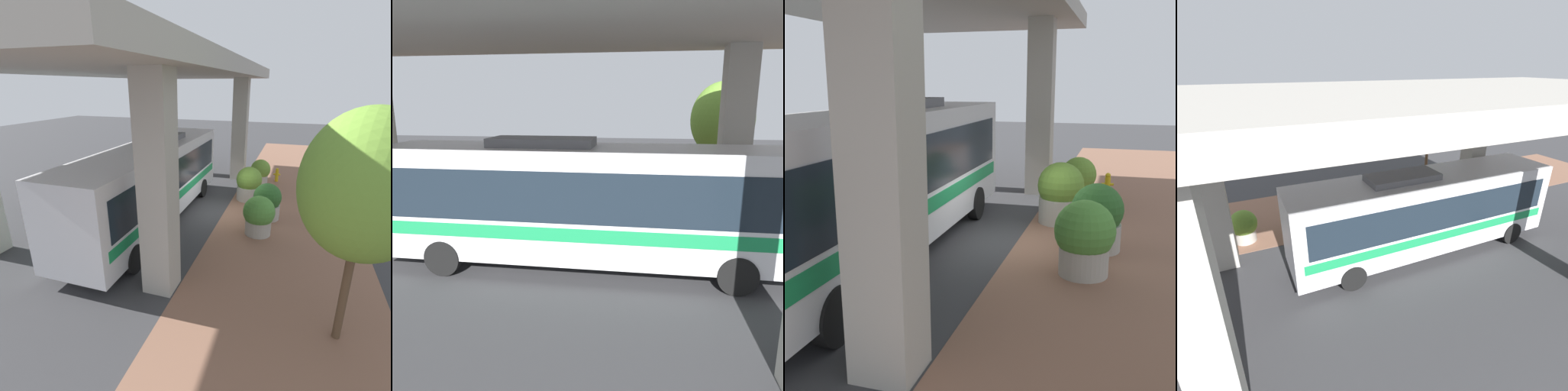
# 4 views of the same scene
# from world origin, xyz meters

# --- Properties ---
(ground_plane) EXTENTS (80.00, 80.00, 0.00)m
(ground_plane) POSITION_xyz_m (0.00, 0.00, 0.00)
(ground_plane) COLOR #38383A
(ground_plane) RESTS_ON ground
(sidewalk_strip) EXTENTS (6.00, 40.00, 0.02)m
(sidewalk_strip) POSITION_xyz_m (-3.00, 0.00, 0.01)
(sidewalk_strip) COLOR #845B47
(sidewalk_strip) RESTS_ON ground
(overpass) EXTENTS (9.40, 20.45, 6.96)m
(overpass) POSITION_xyz_m (4.00, 0.00, 6.14)
(overpass) COLOR #ADA89E
(overpass) RESTS_ON ground
(bus) EXTENTS (2.64, 11.53, 3.73)m
(bus) POSITION_xyz_m (2.90, 1.73, 2.02)
(bus) COLOR silver
(bus) RESTS_ON ground
(fire_hydrant) EXTENTS (0.43, 0.21, 0.91)m
(fire_hydrant) POSITION_xyz_m (-2.06, -6.18, 0.46)
(fire_hydrant) COLOR gold
(fire_hydrant) RESTS_ON ground
(planter_front) EXTENTS (1.23, 1.23, 1.56)m
(planter_front) POSITION_xyz_m (-1.07, -5.40, 0.80)
(planter_front) COLOR #ADA89E
(planter_front) RESTS_ON ground
(planter_middle) EXTENTS (1.32, 1.32, 1.68)m
(planter_middle) POSITION_xyz_m (-1.86, 1.70, 0.85)
(planter_middle) COLOR #ADA89E
(planter_middle) RESTS_ON ground
(planter_back) EXTENTS (1.37, 1.37, 1.84)m
(planter_back) POSITION_xyz_m (-0.83, -2.28, 0.90)
(planter_back) COLOR #ADA89E
(planter_back) RESTS_ON ground
(planter_extra) EXTENTS (1.29, 1.29, 1.71)m
(planter_extra) POSITION_xyz_m (-2.01, -0.07, 0.83)
(planter_extra) COLOR #ADA89E
(planter_extra) RESTS_ON ground
(street_tree_near) EXTENTS (2.72, 2.72, 5.59)m
(street_tree_near) POSITION_xyz_m (-4.45, 6.74, 3.95)
(street_tree_near) COLOR brown
(street_tree_near) RESTS_ON ground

